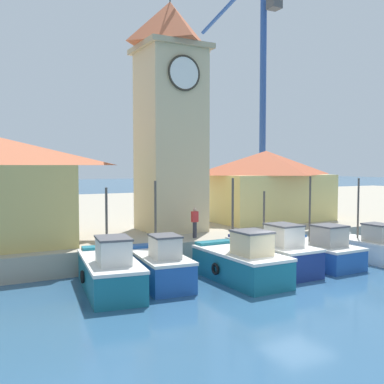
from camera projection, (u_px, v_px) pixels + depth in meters
ground_plane at (296, 290)px, 17.84m from camera, size 300.00×300.00×0.00m
quay_wharf at (101, 214)px, 40.93m from camera, size 120.00×40.00×1.11m
fishing_boat_far_left at (110, 271)px, 17.69m from camera, size 2.68×5.35×4.07m
fishing_boat_left_outer at (160, 266)px, 18.71m from camera, size 2.18×4.39×4.32m
fishing_boat_left_inner at (241, 262)px, 19.28m from camera, size 2.30×4.84×4.41m
fishing_boat_mid_left at (272, 253)px, 21.20m from camera, size 2.13×5.03×3.72m
fishing_boat_center at (318, 251)px, 22.33m from camera, size 2.33×4.54×4.42m
fishing_boat_mid_right at (366, 247)px, 23.54m from camera, size 1.96×4.41×4.29m
clock_tower at (170, 112)px, 26.30m from camera, size 3.87×3.87×14.93m
warehouse_right at (266, 184)px, 31.81m from camera, size 8.66×6.00×4.89m
port_crane_near at (260, 114)px, 39.60m from camera, size 2.00×11.18×21.04m
dock_worker_near_tower at (195, 222)px, 23.86m from camera, size 0.34×0.22×1.62m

